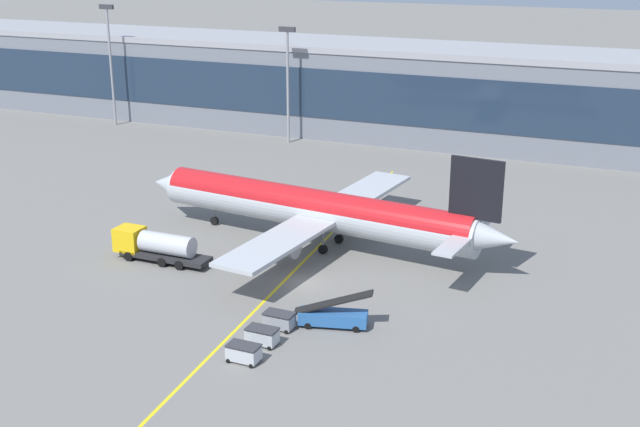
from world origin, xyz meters
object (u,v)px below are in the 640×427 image
object	(u,v)px
fuel_tanker	(156,245)
baggage_cart_2	(279,320)
baggage_cart_0	(244,353)
baggage_cart_1	(262,336)
belt_loader	(333,316)
main_airliner	(315,209)

from	to	relation	value
fuel_tanker	baggage_cart_2	bearing A→B (deg)	-25.93
baggage_cart_0	baggage_cart_1	world-z (taller)	same
belt_loader	baggage_cart_2	size ratio (longest dim) A/B	2.63
belt_loader	baggage_cart_1	xyz separation A→B (m)	(-4.22, -5.41, -0.21)
main_airliner	baggage_cart_0	bearing A→B (deg)	-79.15
fuel_tanker	main_airliner	bearing A→B (deg)	38.35
baggage_cart_1	fuel_tanker	bearing A→B (deg)	146.65
main_airliner	belt_loader	size ratio (longest dim) A/B	6.45
main_airliner	baggage_cart_2	world-z (taller)	main_airliner
fuel_tanker	baggage_cart_1	bearing A→B (deg)	-33.35
belt_loader	baggage_cart_2	world-z (taller)	belt_loader
belt_loader	baggage_cart_0	size ratio (longest dim) A/B	2.63
belt_loader	baggage_cart_1	distance (m)	6.86
main_airliner	baggage_cart_2	distance (m)	20.81
fuel_tanker	baggage_cart_0	distance (m)	24.28
belt_loader	baggage_cart_1	bearing A→B (deg)	-127.99
main_airliner	fuel_tanker	xyz separation A→B (m)	(-13.62, -10.78, -2.48)
belt_loader	baggage_cart_2	distance (m)	4.74
main_airliner	baggage_cart_1	size ratio (longest dim) A/B	16.95
fuel_tanker	belt_loader	world-z (taller)	belt_loader
baggage_cart_0	baggage_cart_1	xyz separation A→B (m)	(0.04, 3.20, 0.00)
baggage_cart_1	baggage_cart_0	bearing A→B (deg)	-90.63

